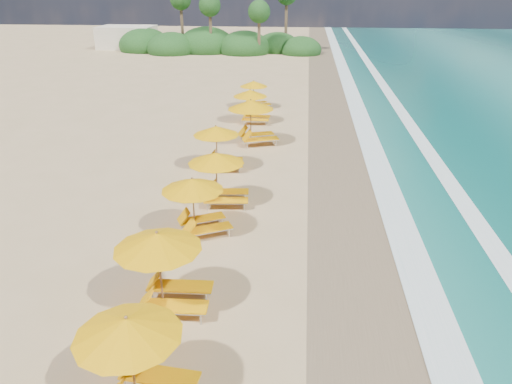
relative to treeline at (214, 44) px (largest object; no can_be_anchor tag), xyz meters
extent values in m
plane|color=tan|center=(9.94, -45.51, -1.00)|extent=(160.00, 160.00, 0.00)
cube|color=#806C4C|center=(13.94, -45.51, -0.99)|extent=(4.00, 160.00, 0.01)
cube|color=white|center=(15.44, -45.51, -0.97)|extent=(1.20, 160.00, 0.01)
cube|color=white|center=(18.44, -45.51, -0.97)|extent=(0.80, 160.00, 0.01)
cylinder|color=olive|center=(8.18, -54.53, 0.12)|extent=(0.06, 0.06, 2.24)
cone|color=#F0A205|center=(8.18, -54.53, 1.05)|extent=(2.50, 2.50, 0.45)
sphere|color=olive|center=(8.18, -54.53, 1.30)|extent=(0.08, 0.08, 0.08)
cylinder|color=olive|center=(7.83, -51.16, 0.18)|extent=(0.06, 0.06, 2.36)
cone|color=#F0A205|center=(7.83, -51.16, 1.16)|extent=(2.52, 2.52, 0.47)
sphere|color=olive|center=(7.83, -51.16, 1.43)|extent=(0.08, 0.08, 0.08)
cylinder|color=olive|center=(7.81, -46.84, 0.09)|extent=(0.05, 0.05, 2.16)
cone|color=#F0A205|center=(7.81, -46.84, 0.98)|extent=(2.99, 2.99, 0.43)
sphere|color=olive|center=(7.81, -46.84, 1.22)|extent=(0.08, 0.08, 0.08)
cylinder|color=olive|center=(8.18, -44.18, 0.11)|extent=(0.06, 0.06, 2.22)
cone|color=#F0A205|center=(8.18, -44.18, 1.03)|extent=(2.49, 2.49, 0.45)
sphere|color=olive|center=(8.18, -44.18, 1.28)|extent=(0.08, 0.08, 0.08)
cylinder|color=olive|center=(7.48, -40.25, 0.08)|extent=(0.05, 0.05, 2.15)
cone|color=#F0A205|center=(7.48, -40.25, 0.97)|extent=(2.48, 2.48, 0.43)
sphere|color=olive|center=(7.48, -40.25, 1.21)|extent=(0.08, 0.08, 0.08)
cylinder|color=olive|center=(8.70, -36.17, 0.24)|extent=(0.06, 0.06, 2.48)
cone|color=#F0A205|center=(8.70, -36.17, 1.27)|extent=(3.27, 3.27, 0.50)
sphere|color=olive|center=(8.70, -36.17, 1.55)|extent=(0.09, 0.09, 0.09)
cylinder|color=olive|center=(8.18, -31.84, 0.07)|extent=(0.05, 0.05, 2.12)
cone|color=#F0A205|center=(8.18, -31.84, 0.95)|extent=(2.23, 2.23, 0.43)
sphere|color=olive|center=(8.18, -31.84, 1.18)|extent=(0.08, 0.08, 0.08)
cylinder|color=olive|center=(7.99, -27.99, -0.03)|extent=(0.05, 0.05, 1.93)
cone|color=#F0A205|center=(7.99, -27.99, 0.77)|extent=(2.64, 2.64, 0.39)
sphere|color=olive|center=(7.99, -27.99, 0.98)|extent=(0.07, 0.07, 0.07)
ellipsoid|color=#163D14|center=(3.94, -0.51, -0.37)|extent=(6.40, 6.40, 4.16)
ellipsoid|color=#163D14|center=(-1.06, 0.49, -0.29)|extent=(7.20, 7.20, 4.68)
ellipsoid|color=#163D14|center=(-5.06, -1.51, -0.41)|extent=(6.00, 6.00, 3.90)
ellipsoid|color=#163D14|center=(7.94, 1.49, -0.45)|extent=(5.60, 5.60, 3.64)
ellipsoid|color=#163D14|center=(-9.06, 0.49, -0.35)|extent=(6.60, 6.60, 4.29)
ellipsoid|color=#163D14|center=(10.94, -0.51, -0.51)|extent=(5.00, 5.00, 3.25)
cylinder|color=brown|center=(5.94, -2.51, 1.50)|extent=(0.36, 0.36, 5.00)
sphere|color=#163D14|center=(5.94, -2.51, 4.00)|extent=(2.60, 2.60, 2.60)
cylinder|color=brown|center=(-0.06, -1.51, 1.80)|extent=(0.36, 0.36, 5.60)
sphere|color=#163D14|center=(-0.06, -1.51, 4.60)|extent=(2.60, 2.60, 2.60)
cylinder|color=brown|center=(-4.06, 0.49, 2.10)|extent=(0.36, 0.36, 6.20)
cylinder|color=brown|center=(8.94, 1.49, 2.40)|extent=(0.36, 0.36, 6.80)
cube|color=beige|center=(-12.06, 2.49, 0.40)|extent=(7.00, 5.00, 2.80)
camera|label=1|loc=(11.63, -62.21, 7.66)|focal=33.98mm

